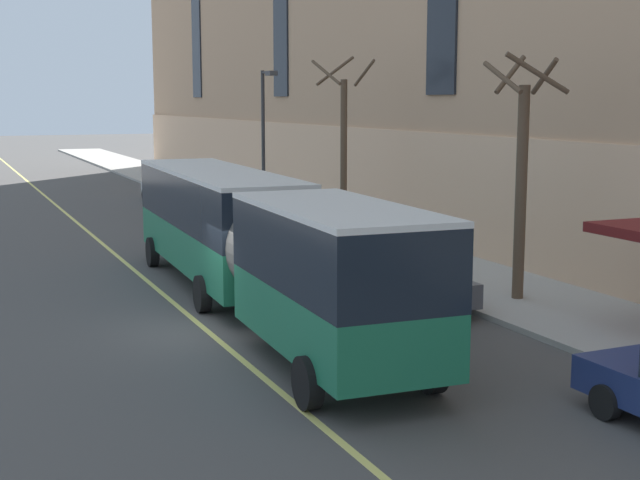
% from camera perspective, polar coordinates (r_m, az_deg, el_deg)
% --- Properties ---
extents(ground_plane, '(260.00, 260.00, 0.00)m').
position_cam_1_polar(ground_plane, '(22.26, -6.28, -5.69)').
color(ground_plane, '#4C4947').
extents(sidewalk, '(4.60, 160.00, 0.15)m').
position_cam_1_polar(sidewalk, '(28.57, 9.04, -2.32)').
color(sidewalk, '#ADA89E').
rests_on(sidewalk, ground).
extents(city_bus, '(3.50, 18.49, 3.53)m').
position_cam_1_polar(city_bus, '(23.69, -4.45, 0.30)').
color(city_bus, '#1E704C').
rests_on(city_bus, ground).
extents(parked_car_silver_0, '(2.12, 4.42, 1.56)m').
position_cam_1_polar(parked_car_silver_0, '(36.40, -4.77, 1.30)').
color(parked_car_silver_0, '#B7B7BC').
rests_on(parked_car_silver_0, ground).
extents(parked_car_green_1, '(1.98, 4.28, 1.56)m').
position_cam_1_polar(parked_car_green_1, '(43.13, -7.72, 2.44)').
color(parked_car_green_1, '#23603D').
rests_on(parked_car_green_1, ground).
extents(parked_car_white_2, '(1.98, 4.31, 1.56)m').
position_cam_1_polar(parked_car_white_2, '(50.27, -9.86, 3.31)').
color(parked_car_white_2, silver).
rests_on(parked_car_white_2, ground).
extents(parked_car_darkgray_4, '(2.00, 4.70, 1.56)m').
position_cam_1_polar(parked_car_darkgray_4, '(24.53, 5.72, -2.43)').
color(parked_car_darkgray_4, '#4C4C51').
rests_on(parked_car_darkgray_4, ground).
extents(street_tree_mid_block, '(1.83, 1.86, 6.69)m').
position_cam_1_polar(street_tree_mid_block, '(24.91, 12.77, 4.26)').
color(street_tree_mid_block, brown).
rests_on(street_tree_mid_block, sidewalk).
extents(street_tree_far_uptown, '(2.05, 1.95, 7.18)m').
position_cam_1_polar(street_tree_far_uptown, '(34.91, 1.51, 6.00)').
color(street_tree_far_uptown, brown).
rests_on(street_tree_far_uptown, sidewalk).
extents(street_lamp, '(0.36, 1.48, 6.74)m').
position_cam_1_polar(street_lamp, '(39.42, -3.54, 7.02)').
color(street_lamp, '#2D2D30').
rests_on(street_lamp, sidewalk).
extents(lane_centerline, '(0.16, 140.00, 0.01)m').
position_cam_1_polar(lane_centerline, '(24.97, -9.18, -4.13)').
color(lane_centerline, '#E0D66B').
rests_on(lane_centerline, ground).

